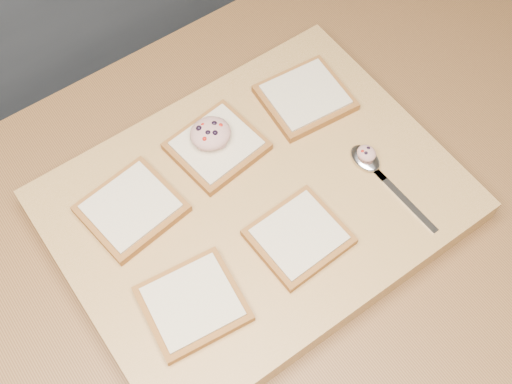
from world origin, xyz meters
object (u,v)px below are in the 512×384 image
Objects in this scene: cutting_board at (256,205)px; spoon at (371,164)px; bread_far_center at (217,146)px; tuna_salad_dollop at (210,133)px.

cutting_board is 0.18m from spoon.
cutting_board is 0.10m from bread_far_center.
cutting_board is at bearing -89.04° from tuna_salad_dollop.
bread_far_center is at bearing -74.06° from tuna_salad_dollop.
tuna_salad_dollop is (-0.00, 0.01, 0.02)m from bread_far_center.
tuna_salad_dollop is at bearing 90.96° from cutting_board.
spoon is (0.17, -0.05, 0.03)m from cutting_board.
tuna_salad_dollop reaches higher than cutting_board.
bread_far_center is 0.77× the size of spoon.
tuna_salad_dollop is 0.35× the size of spoon.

